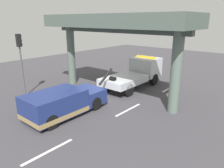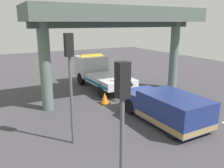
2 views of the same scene
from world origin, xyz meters
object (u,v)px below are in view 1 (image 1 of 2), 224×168
traffic_light_far (20,52)px  traffic_cone_orange (93,89)px  tow_truck_white (137,72)px  towed_van_green (63,103)px

traffic_light_far → traffic_cone_orange: traffic_light_far is taller
tow_truck_white → traffic_light_far: bearing=147.3°
tow_truck_white → traffic_light_far: 9.49m
tow_truck_white → traffic_light_far: (-7.77, 4.99, 2.18)m
towed_van_green → traffic_cone_orange: (4.05, 1.49, -0.43)m
tow_truck_white → traffic_light_far: size_ratio=1.56×
traffic_cone_orange → tow_truck_white: bearing=-20.6°
towed_van_green → traffic_light_far: size_ratio=1.12×
tow_truck_white → towed_van_green: (-8.00, -0.01, -0.42)m
traffic_light_far → tow_truck_white: bearing=-32.7°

